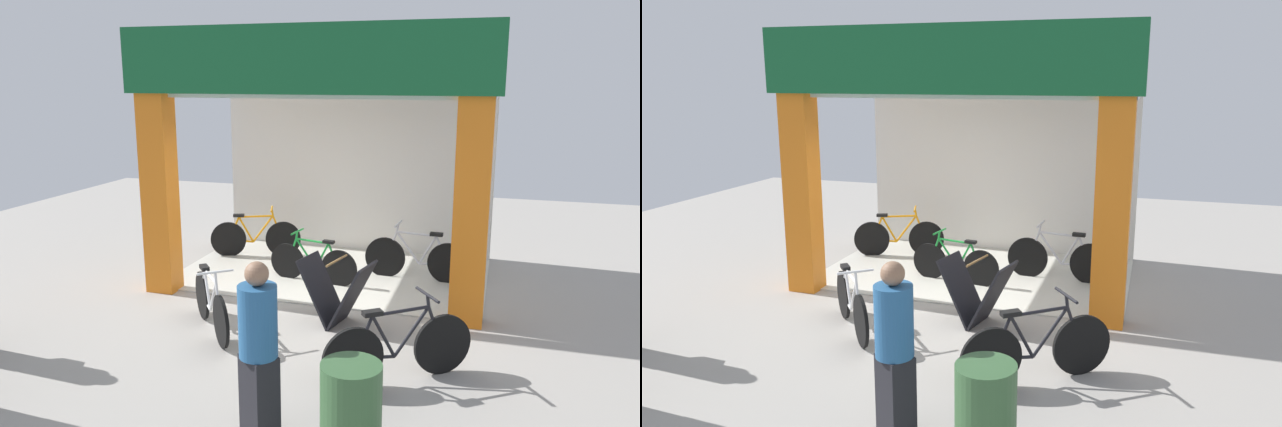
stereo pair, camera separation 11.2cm
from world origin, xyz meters
TOP-DOWN VIEW (x-y plane):
  - ground_plane at (0.00, 0.00)m, footprint 17.63×17.63m
  - shop_facade at (0.00, 1.44)m, footprint 5.02×3.31m
  - bicycle_inside_0 at (-1.57, 2.01)m, footprint 1.51×0.58m
  - bicycle_inside_1 at (-0.17, 0.95)m, footprint 1.45×0.40m
  - bicycle_inside_2 at (1.34, 1.52)m, footprint 1.63×0.45m
  - bicycle_parked_0 at (1.62, -1.79)m, footprint 1.40×1.03m
  - bicycle_parked_1 at (-0.83, -1.19)m, footprint 1.06×1.24m
  - sandwich_board_sign at (0.61, -0.52)m, footprint 1.00×0.72m
  - pedestrian_1 at (0.64, -3.18)m, footprint 0.47×0.47m
  - trash_bin at (1.52, -3.42)m, footprint 0.49×0.49m

SIDE VIEW (x-z plane):
  - ground_plane at x=0.00m, z-range 0.00..0.00m
  - bicycle_inside_1 at x=-0.17m, z-range -0.08..0.72m
  - bicycle_inside_0 at x=-1.57m, z-range -0.09..0.78m
  - bicycle_parked_1 at x=-0.83m, z-range -0.09..0.79m
  - bicycle_inside_2 at x=1.34m, z-range -0.09..0.81m
  - bicycle_parked_0 at x=1.62m, z-range -0.09..0.84m
  - sandwich_board_sign at x=0.61m, z-range 0.00..0.87m
  - trash_bin at x=1.52m, z-range 0.00..0.94m
  - pedestrian_1 at x=0.64m, z-range 0.02..1.65m
  - shop_facade at x=0.00m, z-range 0.10..3.87m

